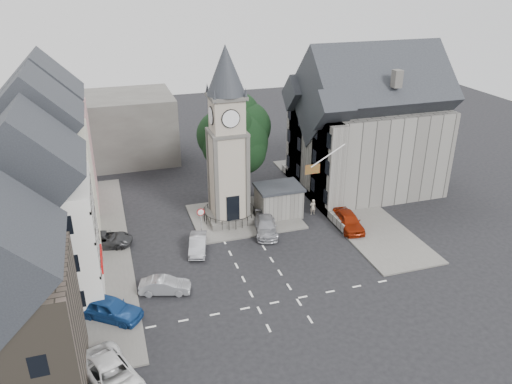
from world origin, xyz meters
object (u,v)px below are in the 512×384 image
object	(u,v)px
pedestrian	(313,207)
car_west_blue	(110,308)
clock_tower	(227,138)
stone_shelter	(279,200)
car_east_red	(348,221)

from	to	relation	value
pedestrian	car_west_blue	bearing A→B (deg)	30.85
clock_tower	car_west_blue	bearing A→B (deg)	-134.59
clock_tower	stone_shelter	world-z (taller)	clock_tower
clock_tower	car_east_red	world-z (taller)	clock_tower
clock_tower	pedestrian	distance (m)	10.94
car_west_blue	car_east_red	bearing A→B (deg)	-36.43
clock_tower	pedestrian	world-z (taller)	clock_tower
clock_tower	car_east_red	size ratio (longest dim) A/B	3.52
clock_tower	stone_shelter	distance (m)	8.15
car_west_blue	pedestrian	xyz separation A→B (m)	(19.50, 10.25, 0.01)
pedestrian	clock_tower	bearing A→B (deg)	-6.93
stone_shelter	car_west_blue	bearing A→B (deg)	-145.56
clock_tower	stone_shelter	xyz separation A→B (m)	(4.80, -0.49, -6.57)
pedestrian	stone_shelter	bearing A→B (deg)	-13.03
stone_shelter	car_east_red	distance (m)	6.91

